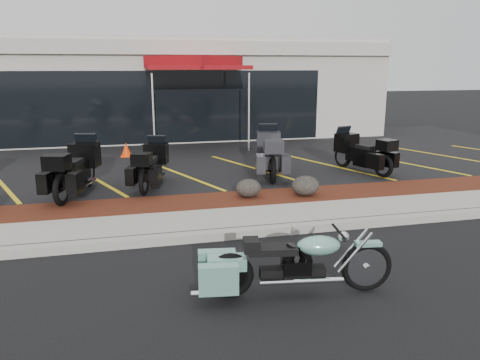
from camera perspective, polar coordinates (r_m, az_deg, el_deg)
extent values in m
plane|color=black|center=(7.45, -2.78, -9.70)|extent=(90.00, 90.00, 0.00)
cube|color=gray|center=(8.25, -3.98, -6.79)|extent=(24.00, 0.25, 0.15)
cube|color=gray|center=(8.90, -4.74, -5.24)|extent=(24.00, 1.20, 0.15)
cube|color=#38130C|center=(10.03, -5.81, -3.04)|extent=(24.00, 1.20, 0.16)
cube|color=black|center=(15.25, -8.61, 2.67)|extent=(26.00, 9.60, 0.15)
cube|color=#A39E93|center=(21.28, -10.37, 10.93)|extent=(18.00, 8.00, 4.00)
cube|color=black|center=(17.35, -9.49, 8.72)|extent=(12.00, 0.06, 2.60)
cube|color=#A39E93|center=(17.27, -9.76, 15.67)|extent=(18.00, 0.30, 0.50)
ellipsoid|color=black|center=(10.23, 1.01, -1.00)|extent=(0.57, 0.47, 0.40)
ellipsoid|color=black|center=(10.44, 7.97, -0.70)|extent=(0.63, 0.52, 0.44)
cone|color=#E93B07|center=(15.33, -13.71, 3.62)|extent=(0.42, 0.42, 0.44)
cylinder|color=silver|center=(14.91, -7.33, 7.80)|extent=(0.06, 0.06, 2.59)
cylinder|color=silver|center=(16.73, 2.11, 8.53)|extent=(0.06, 0.06, 2.59)
cylinder|color=silver|center=(17.69, -12.63, 8.50)|extent=(0.06, 0.06, 2.59)
cylinder|color=silver|center=(19.25, -4.02, 9.19)|extent=(0.06, 0.06, 2.59)
cube|color=maroon|center=(17.00, -5.58, 13.51)|extent=(4.48, 4.48, 0.14)
cube|color=maroon|center=(17.00, -5.60, 14.16)|extent=(3.20, 3.20, 0.39)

